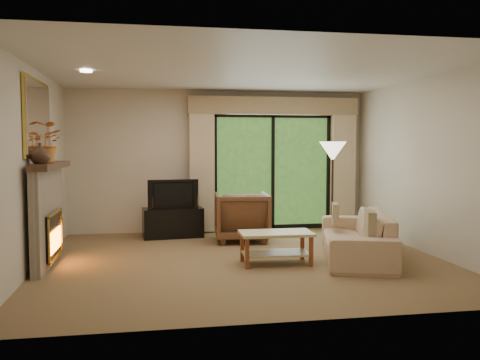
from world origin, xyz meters
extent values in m
plane|color=olive|center=(0.00, 0.00, 0.00)|extent=(5.50, 5.50, 0.00)
plane|color=silver|center=(0.00, 0.00, 2.60)|extent=(5.50, 5.50, 0.00)
plane|color=beige|center=(0.00, 2.50, 1.30)|extent=(5.00, 0.00, 5.00)
plane|color=beige|center=(0.00, -2.50, 1.30)|extent=(5.00, 0.00, 5.00)
plane|color=beige|center=(-2.75, 0.00, 1.30)|extent=(0.00, 5.00, 5.00)
plane|color=beige|center=(2.75, 0.00, 1.30)|extent=(0.00, 5.00, 5.00)
cube|color=#C8AF8A|center=(-0.35, 2.34, 1.20)|extent=(0.45, 0.18, 2.35)
cube|color=#C8AF8A|center=(2.35, 2.34, 1.20)|extent=(0.45, 0.18, 2.35)
cube|color=#9C805A|center=(1.00, 2.36, 2.32)|extent=(3.20, 0.24, 0.32)
cube|color=black|center=(-0.90, 1.95, 0.26)|extent=(1.06, 0.56, 0.51)
imported|color=black|center=(-0.90, 1.95, 0.76)|extent=(0.88, 0.20, 0.50)
imported|color=brown|center=(0.22, 1.41, 0.41)|extent=(0.94, 0.97, 0.82)
imported|color=tan|center=(1.61, -0.10, 0.32)|extent=(1.46, 2.36, 0.64)
cube|color=brown|center=(1.53, -0.74, 0.55)|extent=(0.22, 0.42, 0.41)
cube|color=brown|center=(1.53, 0.53, 0.53)|extent=(0.18, 0.35, 0.34)
imported|color=#432B1F|center=(-2.61, -0.25, 1.50)|extent=(0.30, 0.30, 0.26)
imported|color=#CB7730|center=(-2.61, 0.17, 1.64)|extent=(0.59, 0.55, 0.54)
camera|label=1|loc=(-1.25, -6.86, 1.61)|focal=38.00mm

